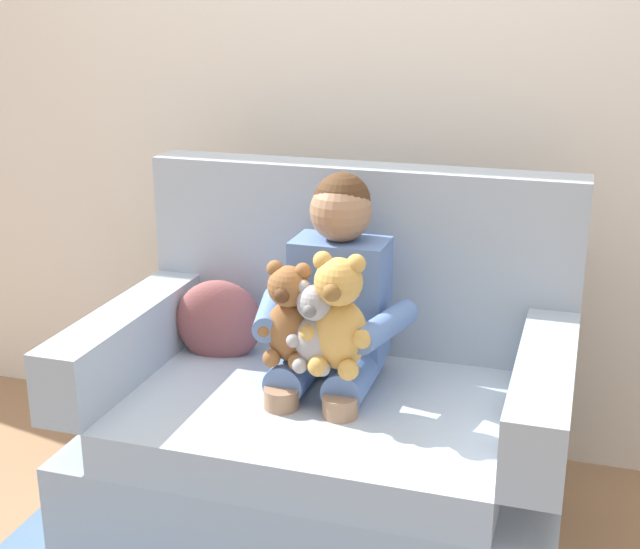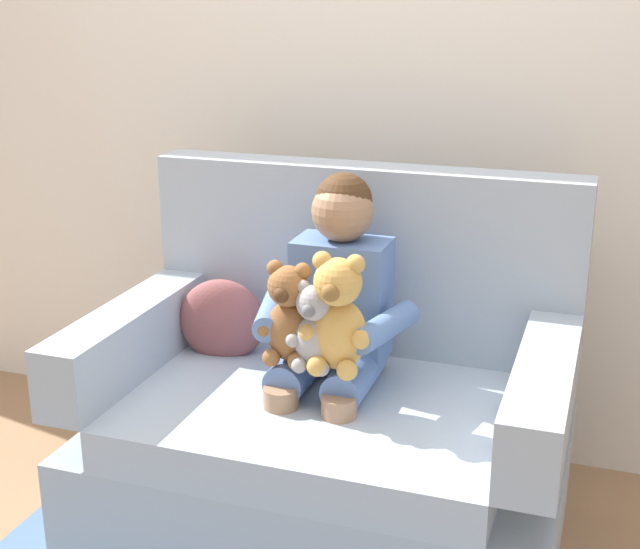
{
  "view_description": "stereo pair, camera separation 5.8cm",
  "coord_description": "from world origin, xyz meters",
  "px_view_note": "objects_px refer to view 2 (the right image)",
  "views": [
    {
      "loc": [
        0.64,
        -2.1,
        1.53
      ],
      "look_at": [
        -0.0,
        -0.05,
        0.83
      ],
      "focal_mm": 49.46,
      "sensor_mm": 36.0,
      "label": 1
    },
    {
      "loc": [
        0.7,
        -2.08,
        1.53
      ],
      "look_at": [
        -0.0,
        -0.05,
        0.83
      ],
      "focal_mm": 49.46,
      "sensor_mm": 36.0,
      "label": 2
    }
  ],
  "objects_px": {
    "plush_grey": "(315,329)",
    "plush_brown": "(289,316)",
    "armchair": "(332,431)",
    "throw_pillow": "(222,321)",
    "plush_honey": "(338,317)",
    "seated_child": "(333,311)"
  },
  "relations": [
    {
      "from": "armchair",
      "to": "plush_grey",
      "type": "bearing_deg",
      "value": -89.82
    },
    {
      "from": "armchair",
      "to": "plush_grey",
      "type": "height_order",
      "value": "armchair"
    },
    {
      "from": "armchair",
      "to": "plush_grey",
      "type": "distance_m",
      "value": 0.39
    },
    {
      "from": "armchair",
      "to": "throw_pillow",
      "type": "distance_m",
      "value": 0.47
    },
    {
      "from": "plush_grey",
      "to": "plush_honey",
      "type": "relative_size",
      "value": 0.76
    },
    {
      "from": "seated_child",
      "to": "plush_grey",
      "type": "distance_m",
      "value": 0.16
    },
    {
      "from": "seated_child",
      "to": "plush_honey",
      "type": "bearing_deg",
      "value": -76.38
    },
    {
      "from": "plush_grey",
      "to": "throw_pillow",
      "type": "bearing_deg",
      "value": 155.16
    },
    {
      "from": "armchair",
      "to": "plush_brown",
      "type": "xyz_separation_m",
      "value": [
        -0.08,
        -0.12,
        0.38
      ]
    },
    {
      "from": "seated_child",
      "to": "plush_honey",
      "type": "xyz_separation_m",
      "value": [
        0.06,
        -0.15,
        0.04
      ]
    },
    {
      "from": "seated_child",
      "to": "plush_grey",
      "type": "bearing_deg",
      "value": -97.28
    },
    {
      "from": "plush_brown",
      "to": "throw_pillow",
      "type": "relative_size",
      "value": 1.07
    },
    {
      "from": "armchair",
      "to": "plush_honey",
      "type": "relative_size",
      "value": 4.06
    },
    {
      "from": "armchair",
      "to": "plush_brown",
      "type": "bearing_deg",
      "value": -122.19
    },
    {
      "from": "throw_pillow",
      "to": "armchair",
      "type": "bearing_deg",
      "value": -16.26
    },
    {
      "from": "plush_grey",
      "to": "throw_pillow",
      "type": "xyz_separation_m",
      "value": [
        -0.39,
        0.26,
        -0.12
      ]
    },
    {
      "from": "plush_grey",
      "to": "throw_pillow",
      "type": "distance_m",
      "value": 0.48
    },
    {
      "from": "plush_brown",
      "to": "plush_honey",
      "type": "bearing_deg",
      "value": -1.13
    },
    {
      "from": "plush_grey",
      "to": "plush_brown",
      "type": "relative_size",
      "value": 0.86
    },
    {
      "from": "throw_pillow",
      "to": "plush_grey",
      "type": "bearing_deg",
      "value": -33.79
    },
    {
      "from": "seated_child",
      "to": "plush_brown",
      "type": "relative_size",
      "value": 2.97
    },
    {
      "from": "armchair",
      "to": "plush_honey",
      "type": "height_order",
      "value": "armchair"
    }
  ]
}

